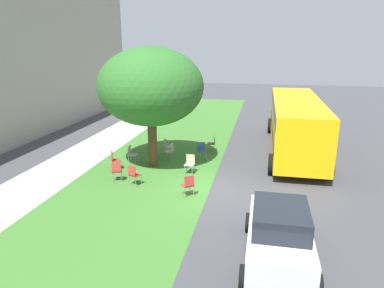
{
  "coord_description": "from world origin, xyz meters",
  "views": [
    {
      "loc": [
        -13.44,
        -1.76,
        5.78
      ],
      "look_at": [
        1.85,
        1.36,
        1.32
      ],
      "focal_mm": 33.04,
      "sensor_mm": 36.0,
      "label": 1
    }
  ],
  "objects_px": {
    "school_bus": "(296,120)",
    "chair_9": "(202,149)",
    "chair_5": "(117,170)",
    "chair_7": "(167,146)",
    "chair_2": "(188,184)",
    "parked_car": "(279,233)",
    "chair_3": "(134,174)",
    "chair_4": "(170,150)",
    "chair_8": "(212,142)",
    "chair_1": "(190,162)",
    "chair_0": "(114,159)",
    "street_tree": "(151,87)",
    "chair_6": "(131,153)"
  },
  "relations": [
    {
      "from": "chair_6",
      "to": "chair_0",
      "type": "bearing_deg",
      "value": 156.17
    },
    {
      "from": "chair_1",
      "to": "parked_car",
      "type": "height_order",
      "value": "parked_car"
    },
    {
      "from": "chair_5",
      "to": "chair_6",
      "type": "height_order",
      "value": "same"
    },
    {
      "from": "chair_8",
      "to": "chair_0",
      "type": "bearing_deg",
      "value": 132.84
    },
    {
      "from": "parked_car",
      "to": "school_bus",
      "type": "distance_m",
      "value": 10.89
    },
    {
      "from": "street_tree",
      "to": "chair_7",
      "type": "distance_m",
      "value": 3.75
    },
    {
      "from": "chair_0",
      "to": "chair_4",
      "type": "distance_m",
      "value": 2.94
    },
    {
      "from": "street_tree",
      "to": "chair_1",
      "type": "bearing_deg",
      "value": -109.98
    },
    {
      "from": "street_tree",
      "to": "school_bus",
      "type": "relative_size",
      "value": 0.55
    },
    {
      "from": "street_tree",
      "to": "chair_4",
      "type": "relative_size",
      "value": 6.45
    },
    {
      "from": "chair_3",
      "to": "chair_7",
      "type": "xyz_separation_m",
      "value": [
        4.33,
        -0.27,
        0.0
      ]
    },
    {
      "from": "chair_7",
      "to": "chair_8",
      "type": "bearing_deg",
      "value": -62.49
    },
    {
      "from": "chair_5",
      "to": "chair_8",
      "type": "distance_m",
      "value": 6.22
    },
    {
      "from": "street_tree",
      "to": "chair_7",
      "type": "relative_size",
      "value": 6.45
    },
    {
      "from": "chair_1",
      "to": "chair_2",
      "type": "xyz_separation_m",
      "value": [
        -2.52,
        -0.47,
        0.0
      ]
    },
    {
      "from": "street_tree",
      "to": "chair_4",
      "type": "distance_m",
      "value": 3.52
    },
    {
      "from": "chair_1",
      "to": "chair_4",
      "type": "xyz_separation_m",
      "value": [
        1.73,
        1.4,
        0.0
      ]
    },
    {
      "from": "street_tree",
      "to": "chair_1",
      "type": "relative_size",
      "value": 6.45
    },
    {
      "from": "chair_7",
      "to": "school_bus",
      "type": "relative_size",
      "value": 0.08
    },
    {
      "from": "chair_1",
      "to": "chair_5",
      "type": "xyz_separation_m",
      "value": [
        -1.59,
        2.9,
        0.0
      ]
    },
    {
      "from": "street_tree",
      "to": "chair_0",
      "type": "bearing_deg",
      "value": 120.0
    },
    {
      "from": "chair_0",
      "to": "chair_7",
      "type": "height_order",
      "value": "same"
    },
    {
      "from": "chair_1",
      "to": "street_tree",
      "type": "bearing_deg",
      "value": 70.02
    },
    {
      "from": "street_tree",
      "to": "chair_5",
      "type": "distance_m",
      "value": 4.15
    },
    {
      "from": "chair_7",
      "to": "parked_car",
      "type": "xyz_separation_m",
      "value": [
        -8.62,
        -5.51,
        0.32
      ]
    },
    {
      "from": "chair_9",
      "to": "chair_5",
      "type": "bearing_deg",
      "value": 140.64
    },
    {
      "from": "chair_2",
      "to": "chair_6",
      "type": "bearing_deg",
      "value": 47.31
    },
    {
      "from": "chair_9",
      "to": "chair_1",
      "type": "bearing_deg",
      "value": 175.57
    },
    {
      "from": "chair_0",
      "to": "chair_4",
      "type": "relative_size",
      "value": 1.0
    },
    {
      "from": "chair_2",
      "to": "chair_9",
      "type": "height_order",
      "value": "same"
    },
    {
      "from": "chair_5",
      "to": "chair_7",
      "type": "relative_size",
      "value": 1.0
    },
    {
      "from": "chair_7",
      "to": "chair_8",
      "type": "distance_m",
      "value": 2.54
    },
    {
      "from": "chair_6",
      "to": "chair_7",
      "type": "distance_m",
      "value": 2.15
    },
    {
      "from": "chair_4",
      "to": "school_bus",
      "type": "xyz_separation_m",
      "value": [
        2.89,
        -6.33,
        1.24
      ]
    },
    {
      "from": "school_bus",
      "to": "chair_9",
      "type": "bearing_deg",
      "value": 117.35
    },
    {
      "from": "chair_1",
      "to": "chair_2",
      "type": "height_order",
      "value": "same"
    },
    {
      "from": "chair_6",
      "to": "parked_car",
      "type": "height_order",
      "value": "parked_car"
    },
    {
      "from": "chair_9",
      "to": "parked_car",
      "type": "distance_m",
      "value": 9.08
    },
    {
      "from": "parked_car",
      "to": "school_bus",
      "type": "xyz_separation_m",
      "value": [
        10.79,
        -1.16,
        0.92
      ]
    },
    {
      "from": "parked_car",
      "to": "street_tree",
      "type": "bearing_deg",
      "value": 39.92
    },
    {
      "from": "chair_8",
      "to": "chair_9",
      "type": "xyz_separation_m",
      "value": [
        -1.46,
        0.34,
        0.0
      ]
    },
    {
      "from": "chair_0",
      "to": "school_bus",
      "type": "height_order",
      "value": "school_bus"
    },
    {
      "from": "chair_3",
      "to": "chair_5",
      "type": "distance_m",
      "value": 0.94
    },
    {
      "from": "chair_2",
      "to": "chair_1",
      "type": "bearing_deg",
      "value": 10.5
    },
    {
      "from": "chair_3",
      "to": "school_bus",
      "type": "relative_size",
      "value": 0.08
    },
    {
      "from": "chair_2",
      "to": "parked_car",
      "type": "distance_m",
      "value": 4.94
    },
    {
      "from": "school_bus",
      "to": "chair_5",
      "type": "bearing_deg",
      "value": 128.39
    },
    {
      "from": "chair_4",
      "to": "parked_car",
      "type": "height_order",
      "value": "parked_car"
    },
    {
      "from": "chair_3",
      "to": "chair_4",
      "type": "distance_m",
      "value": 3.66
    },
    {
      "from": "chair_4",
      "to": "parked_car",
      "type": "xyz_separation_m",
      "value": [
        -7.91,
        -5.17,
        0.32
      ]
    }
  ]
}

